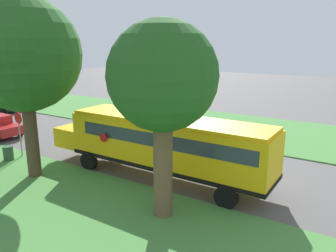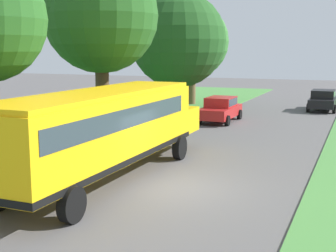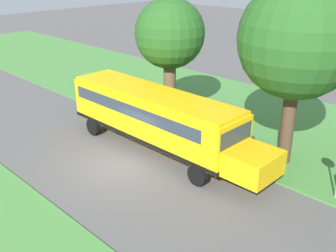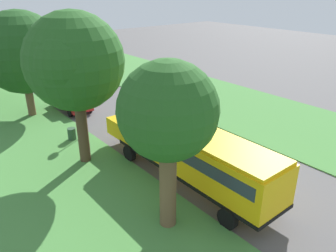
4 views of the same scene
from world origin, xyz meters
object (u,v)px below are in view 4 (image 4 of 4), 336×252
oak_tree_far_end (19,52)px  stop_sign (81,114)px  car_red_nearest (72,100)px  oak_tree_beside_bus (166,110)px  car_black_middle (87,71)px  oak_tree_roadside_mid (73,62)px  trash_bin (72,134)px  school_bus (188,149)px

oak_tree_far_end → stop_sign: oak_tree_far_end is taller
car_red_nearest → oak_tree_beside_bus: bearing=-100.3°
car_black_middle → oak_tree_roadside_mid: size_ratio=0.50×
oak_tree_roadside_mid → stop_sign: bearing=64.7°
trash_bin → stop_sign: bearing=-0.9°
car_red_nearest → oak_tree_roadside_mid: oak_tree_roadside_mid is taller
oak_tree_roadside_mid → oak_tree_far_end: size_ratio=1.06×
stop_sign → oak_tree_far_end: bearing=103.0°
school_bus → car_red_nearest: school_bus is taller
oak_tree_roadside_mid → oak_tree_far_end: bearing=89.7°
stop_sign → trash_bin: (-0.84, 0.01, -1.29)m
oak_tree_beside_bus → oak_tree_far_end: oak_tree_far_end is taller
car_red_nearest → car_black_middle: bearing=55.9°
school_bus → oak_tree_beside_bus: (-3.18, -2.04, 3.58)m
oak_tree_beside_bus → oak_tree_roadside_mid: size_ratio=0.85×
car_red_nearest → oak_tree_beside_bus: (-3.04, -16.71, 4.62)m
car_red_nearest → stop_sign: size_ratio=1.61×
oak_tree_roadside_mid → trash_bin: size_ratio=9.84×
car_red_nearest → car_black_middle: (5.60, 8.28, 0.00)m
oak_tree_far_end → trash_bin: (0.71, -6.70, -4.79)m
oak_tree_far_end → stop_sign: 7.73m
oak_tree_far_end → car_red_nearest: bearing=-14.5°
car_red_nearest → school_bus: bearing=-89.5°
oak_tree_far_end → oak_tree_roadside_mid: bearing=-90.3°
oak_tree_roadside_mid → car_black_middle: bearing=62.8°
car_red_nearest → trash_bin: size_ratio=4.89×
car_black_middle → car_red_nearest: bearing=-124.1°
school_bus → oak_tree_far_end: (-3.49, 15.54, 3.32)m
oak_tree_beside_bus → oak_tree_far_end: 17.58m
car_black_middle → stop_sign: (-7.40, -14.12, 0.86)m
oak_tree_far_end → stop_sign: (1.55, -6.71, -3.51)m
oak_tree_roadside_mid → oak_tree_far_end: (0.06, 10.12, -0.91)m
car_red_nearest → car_black_middle: size_ratio=1.00×
car_red_nearest → oak_tree_roadside_mid: size_ratio=0.50×
oak_tree_beside_bus → trash_bin: (0.39, 10.88, -5.05)m
car_red_nearest → stop_sign: stop_sign is taller
car_red_nearest → trash_bin: car_red_nearest is taller
school_bus → stop_sign: school_bus is taller
oak_tree_beside_bus → stop_sign: size_ratio=2.74×
car_red_nearest → oak_tree_far_end: bearing=165.5°
oak_tree_beside_bus → oak_tree_far_end: bearing=91.0°
oak_tree_beside_bus → oak_tree_roadside_mid: 7.49m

